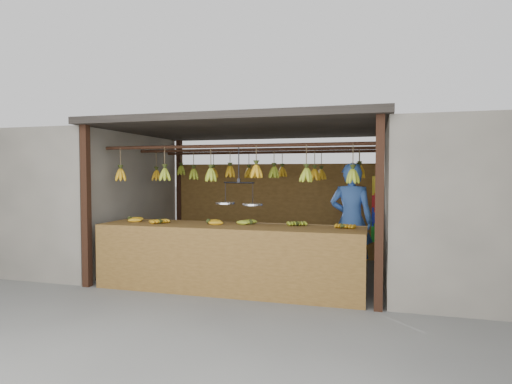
% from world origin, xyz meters
% --- Properties ---
extents(ground, '(80.00, 80.00, 0.00)m').
position_xyz_m(ground, '(0.00, 0.00, 0.00)').
color(ground, '#5B5B57').
extents(stall, '(4.30, 3.30, 2.40)m').
position_xyz_m(stall, '(0.00, 0.33, 1.97)').
color(stall, black).
rests_on(stall, ground).
extents(neighbor_left, '(3.00, 3.00, 2.30)m').
position_xyz_m(neighbor_left, '(-3.60, 0.00, 1.15)').
color(neighbor_left, slate).
rests_on(neighbor_left, ground).
extents(neighbor_right, '(3.00, 3.00, 2.30)m').
position_xyz_m(neighbor_right, '(3.60, 0.00, 1.15)').
color(neighbor_right, slate).
rests_on(neighbor_right, ground).
extents(counter, '(3.69, 0.84, 0.96)m').
position_xyz_m(counter, '(0.01, -1.23, 0.71)').
color(counter, brown).
rests_on(counter, ground).
extents(hanging_bananas, '(3.62, 2.24, 0.38)m').
position_xyz_m(hanging_bananas, '(-0.00, -0.00, 1.62)').
color(hanging_bananas, '#CB9115').
rests_on(hanging_bananas, ground).
extents(balance_scale, '(0.72, 0.42, 0.82)m').
position_xyz_m(balance_scale, '(0.12, -1.00, 1.23)').
color(balance_scale, black).
rests_on(balance_scale, ground).
extents(vendor, '(0.69, 0.49, 1.78)m').
position_xyz_m(vendor, '(1.60, 0.01, 0.89)').
color(vendor, '#3359A5').
rests_on(vendor, ground).
extents(bag_bundles, '(0.08, 0.26, 1.18)m').
position_xyz_m(bag_bundles, '(1.94, 1.35, 0.97)').
color(bag_bundles, yellow).
rests_on(bag_bundles, ground).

